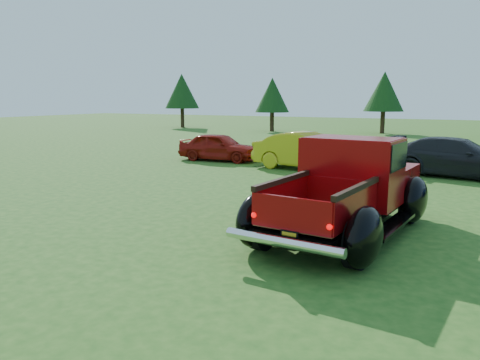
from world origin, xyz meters
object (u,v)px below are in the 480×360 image
(tree_far_west, at_px, (182,91))
(show_car_yellow, at_px, (309,151))
(tree_west, at_px, (272,95))
(show_car_red, at_px, (219,147))
(show_car_grey, at_px, (457,157))
(tree_mid_left, at_px, (384,92))
(pickup_truck, at_px, (351,187))

(tree_far_west, bearing_deg, show_car_yellow, -45.77)
(tree_far_west, distance_m, tree_west, 10.06)
(show_car_red, height_order, show_car_grey, show_car_grey)
(tree_west, height_order, tree_mid_left, tree_mid_left)
(show_car_red, distance_m, show_car_yellow, 4.67)
(tree_far_west, relative_size, tree_mid_left, 1.04)
(show_car_red, relative_size, show_car_yellow, 0.83)
(show_car_red, bearing_deg, tree_far_west, 35.03)
(tree_mid_left, bearing_deg, pickup_truck, -80.91)
(tree_mid_left, distance_m, show_car_grey, 21.91)
(tree_far_west, height_order, show_car_grey, tree_far_west)
(show_car_grey, bearing_deg, show_car_red, 99.66)
(tree_far_west, relative_size, show_car_grey, 1.05)
(tree_far_west, height_order, tree_west, tree_far_west)
(tree_mid_left, relative_size, show_car_grey, 1.01)
(tree_mid_left, relative_size, show_car_red, 1.32)
(pickup_truck, bearing_deg, show_car_yellow, 120.74)
(tree_west, xyz_separation_m, pickup_truck, (13.74, -27.64, -2.13))
(tree_west, distance_m, pickup_truck, 30.95)
(tree_far_west, bearing_deg, show_car_grey, -37.76)
(tree_mid_left, height_order, show_car_red, tree_mid_left)
(show_car_red, bearing_deg, show_car_grey, -92.37)
(tree_west, bearing_deg, show_car_yellow, -62.86)
(show_car_grey, bearing_deg, tree_mid_left, 26.57)
(tree_mid_left, bearing_deg, show_car_red, -99.72)
(show_car_grey, bearing_deg, show_car_yellow, 107.90)
(tree_west, bearing_deg, pickup_truck, -63.56)
(tree_mid_left, xyz_separation_m, show_car_yellow, (1.04, -21.59, -2.63))
(tree_west, bearing_deg, tree_mid_left, 12.53)
(show_car_yellow, bearing_deg, show_car_grey, -73.91)
(show_car_yellow, xyz_separation_m, show_car_grey, (5.46, 0.84, -0.03))
(tree_mid_left, distance_m, pickup_truck, 30.12)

